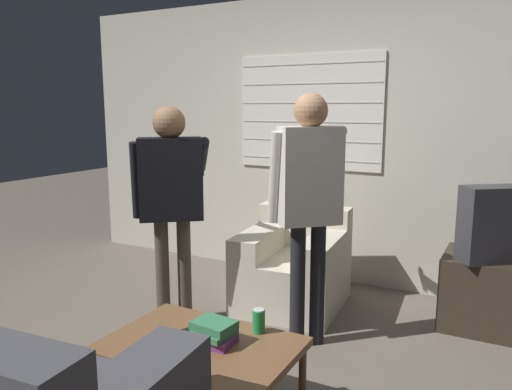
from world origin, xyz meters
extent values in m
plane|color=#665B51|center=(0.00, 0.00, 0.00)|extent=(16.00, 16.00, 0.00)
cube|color=#BCB7A8|center=(0.00, 2.03, 1.27)|extent=(5.20, 0.06, 2.55)
cube|color=silver|center=(-0.12, 1.99, 1.53)|extent=(1.35, 0.02, 1.01)
cube|color=#A4A099|center=(-0.12, 1.98, 1.10)|extent=(1.33, 0.00, 0.01)
cube|color=#A4A099|center=(-0.12, 1.98, 1.27)|extent=(1.33, 0.00, 0.01)
cube|color=#A4A099|center=(-0.12, 1.98, 1.44)|extent=(1.33, 0.00, 0.01)
cube|color=#A4A099|center=(-0.12, 1.98, 1.61)|extent=(1.33, 0.00, 0.01)
cube|color=#A4A099|center=(-0.12, 1.98, 1.78)|extent=(1.33, 0.00, 0.01)
cube|color=#A4A099|center=(-0.12, 1.98, 1.95)|extent=(1.33, 0.00, 0.01)
cube|color=beige|center=(0.07, 1.25, 0.21)|extent=(0.83, 0.90, 0.42)
cube|color=beige|center=(0.04, 1.57, 0.59)|extent=(0.78, 0.27, 0.34)
cube|color=beige|center=(0.33, 1.28, 0.51)|extent=(0.31, 0.86, 0.19)
cube|color=beige|center=(-0.19, 1.23, 0.51)|extent=(0.31, 0.86, 0.19)
cube|color=brown|center=(0.27, -0.32, 0.40)|extent=(0.95, 0.65, 0.04)
cylinder|color=brown|center=(-0.16, -0.04, 0.19)|extent=(0.04, 0.04, 0.38)
cylinder|color=brown|center=(0.70, -0.04, 0.19)|extent=(0.04, 0.04, 0.38)
cylinder|color=brown|center=(-0.16, -0.61, 0.19)|extent=(0.04, 0.04, 0.38)
cube|color=#33281E|center=(1.63, 1.55, 0.26)|extent=(0.93, 0.54, 0.53)
cube|color=#3D4738|center=(1.57, 1.64, 0.79)|extent=(0.57, 0.43, 0.43)
cylinder|color=#4C4233|center=(-0.64, 0.52, 0.39)|extent=(0.10, 0.10, 0.78)
cylinder|color=#4C4233|center=(-0.52, 0.62, 0.39)|extent=(0.10, 0.10, 0.78)
cube|color=black|center=(-0.58, 0.57, 1.07)|extent=(0.48, 0.43, 0.58)
sphere|color=#846042|center=(-0.58, 0.57, 1.47)|extent=(0.23, 0.23, 0.23)
cylinder|color=black|center=(-0.80, 0.45, 1.06)|extent=(0.15, 0.16, 0.56)
cylinder|color=black|center=(-0.54, 0.91, 1.21)|extent=(0.38, 0.46, 0.31)
cube|color=black|center=(-0.69, 1.11, 1.08)|extent=(0.08, 0.09, 0.13)
cylinder|color=black|center=(0.37, 0.65, 0.42)|extent=(0.10, 0.10, 0.83)
cylinder|color=black|center=(0.47, 0.75, 0.42)|extent=(0.10, 0.10, 0.83)
cube|color=beige|center=(0.42, 0.70, 1.14)|extent=(0.42, 0.41, 0.62)
sphere|color=#A87A56|center=(0.42, 0.70, 1.55)|extent=(0.22, 0.22, 0.22)
cylinder|color=beige|center=(0.23, 0.58, 1.13)|extent=(0.16, 0.16, 0.60)
cylinder|color=beige|center=(0.39, 1.06, 1.34)|extent=(0.45, 0.48, 0.23)
cube|color=white|center=(0.19, 1.26, 1.26)|extent=(0.07, 0.07, 0.13)
cube|color=#75387F|center=(0.32, -0.29, 0.44)|extent=(0.22, 0.18, 0.04)
cube|color=#33754C|center=(0.33, -0.29, 0.47)|extent=(0.20, 0.19, 0.03)
cube|color=#33754C|center=(0.33, -0.28, 0.51)|extent=(0.21, 0.18, 0.04)
cylinder|color=#238E47|center=(0.47, -0.08, 0.48)|extent=(0.07, 0.07, 0.12)
cylinder|color=silver|center=(0.47, -0.08, 0.54)|extent=(0.06, 0.06, 0.00)
cube|color=black|center=(0.17, -0.23, 0.43)|extent=(0.09, 0.13, 0.02)
camera|label=1|loc=(1.60, -2.23, 1.58)|focal=35.00mm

